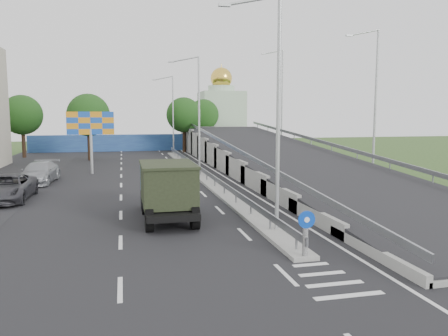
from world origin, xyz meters
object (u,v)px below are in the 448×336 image
object	(u,v)px
sign_bollard	(306,233)
parked_car_d	(39,173)
church	(221,114)
parked_car_c	(7,188)
lamp_post_mid	(197,108)
billboard	(91,127)
lamp_post_near	(274,102)
dump_truck	(166,187)
lamp_post_far	(172,110)

from	to	relation	value
sign_bollard	parked_car_d	bearing A→B (deg)	120.49
church	parked_car_c	size ratio (longest dim) A/B	2.38
parked_car_c	parked_car_d	bearing A→B (deg)	85.83
lamp_post_mid	church	distance (m)	35.41
billboard	parked_car_d	world-z (taller)	billboard
parked_car_c	church	bearing A→B (deg)	62.84
lamp_post_near	dump_truck	distance (m)	7.23
lamp_post_mid	church	size ratio (longest dim) A/B	0.73
parked_car_d	lamp_post_mid	bearing A→B (deg)	15.54
sign_bollard	dump_truck	world-z (taller)	dump_truck
sign_bollard	parked_car_c	distance (m)	19.56
lamp_post_near	lamp_post_far	size ratio (longest dim) A/B	1.00
parked_car_d	sign_bollard	bearing A→B (deg)	-54.69
church	billboard	distance (m)	37.23
billboard	parked_car_c	world-z (taller)	billboard
church	sign_bollard	bearing A→B (deg)	-99.81
lamp_post_far	parked_car_c	size ratio (longest dim) A/B	1.74
church	dump_truck	size ratio (longest dim) A/B	2.09
lamp_post_near	church	bearing A→B (deg)	79.62
dump_truck	parked_car_c	world-z (taller)	dump_truck
lamp_post_near	billboard	bearing A→B (deg)	112.49
lamp_post_near	church	xyz separation A→B (m)	(9.89, 54.00, -0.50)
lamp_post_mid	church	world-z (taller)	church
parked_car_d	billboard	bearing A→B (deg)	55.50
church	parked_car_c	world-z (taller)	church
church	parked_car_d	world-z (taller)	church
dump_truck	parked_car_c	xyz separation A→B (m)	(-9.05, 6.55, -0.81)
sign_bollard	lamp_post_far	world-z (taller)	lamp_post_far
parked_car_c	sign_bollard	bearing A→B (deg)	-46.36
lamp_post_mid	parked_car_d	world-z (taller)	lamp_post_mid
sign_bollard	billboard	xyz separation A→B (m)	(-9.00, 25.83, 3.15)
lamp_post_far	dump_truck	bearing A→B (deg)	-96.82
billboard	lamp_post_mid	bearing A→B (deg)	-12.38
lamp_post_near	church	distance (m)	54.90
lamp_post_near	lamp_post_far	world-z (taller)	same
lamp_post_mid	parked_car_c	bearing A→B (deg)	-144.75
lamp_post_near	dump_truck	world-z (taller)	lamp_post_near
dump_truck	parked_car_c	bearing A→B (deg)	144.25
lamp_post_mid	lamp_post_far	distance (m)	20.00
dump_truck	parked_car_c	size ratio (longest dim) A/B	1.14
lamp_post_far	parked_car_d	distance (m)	26.25
lamp_post_far	parked_car_c	xyz separation A→B (m)	(-13.36, -29.44, -5.00)
lamp_post_near	dump_truck	bearing A→B (deg)	137.00
billboard	dump_truck	distance (m)	18.80
lamp_post_far	parked_car_d	world-z (taller)	lamp_post_far
dump_truck	parked_car_d	bearing A→B (deg)	121.92
lamp_post_near	lamp_post_far	distance (m)	40.00
lamp_post_mid	parked_car_c	world-z (taller)	lamp_post_mid
parked_car_c	parked_car_d	distance (m)	7.06
lamp_post_near	lamp_post_far	bearing A→B (deg)	90.00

